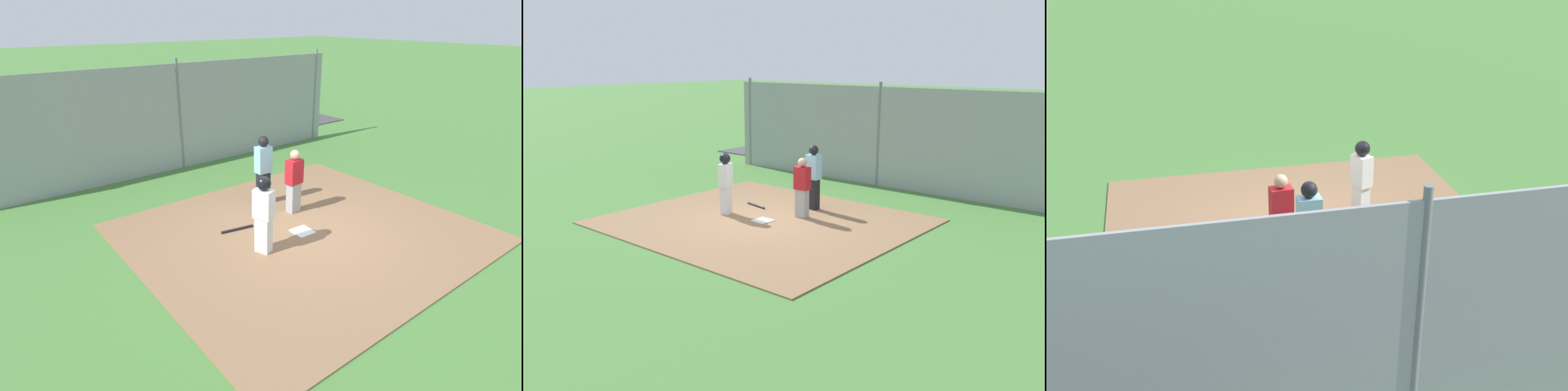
{
  "view_description": "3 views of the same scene",
  "coord_description": "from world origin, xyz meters",
  "views": [
    {
      "loc": [
        5.77,
        5.96,
        4.47
      ],
      "look_at": [
        0.64,
        -0.7,
        0.84
      ],
      "focal_mm": 28.76,
      "sensor_mm": 36.0,
      "label": 1
    },
    {
      "loc": [
        -9.25,
        10.08,
        4.06
      ],
      "look_at": [
        -0.38,
        -0.4,
        0.68
      ],
      "focal_mm": 38.45,
      "sensor_mm": 36.0,
      "label": 2
    },
    {
      "loc": [
        -2.48,
        -11.05,
        5.95
      ],
      "look_at": [
        0.02,
        -0.41,
        0.93
      ],
      "focal_mm": 46.71,
      "sensor_mm": 36.0,
      "label": 3
    }
  ],
  "objects": [
    {
      "name": "backstop_fence",
      "position": [
        0.0,
        -5.58,
        1.6
      ],
      "size": [
        12.0,
        0.1,
        3.35
      ],
      "color": "#93999E",
      "rests_on": "ground_plane"
    },
    {
      "name": "runner",
      "position": [
        1.2,
        0.12,
        0.96
      ],
      "size": [
        0.37,
        0.45,
        1.64
      ],
      "rotation": [
        0.0,
        0.0,
        3.48
      ],
      "color": "silver",
      "rests_on": "dirt_infield"
    },
    {
      "name": "dirt_infield",
      "position": [
        0.0,
        0.0,
        0.01
      ],
      "size": [
        7.2,
        6.4,
        0.03
      ],
      "primitive_type": "cube",
      "color": "#896647",
      "rests_on": "ground_plane"
    },
    {
      "name": "home_plate",
      "position": [
        0.0,
        0.0,
        0.04
      ],
      "size": [
        0.46,
        0.46,
        0.02
      ],
      "primitive_type": "cube",
      "rotation": [
        0.0,
        0.0,
        -0.05
      ],
      "color": "white",
      "rests_on": "dirt_infield"
    },
    {
      "name": "catcher",
      "position": [
        -0.55,
        -0.93,
        0.84
      ],
      "size": [
        0.4,
        0.29,
        1.57
      ],
      "rotation": [
        0.0,
        0.0,
        1.65
      ],
      "color": "#9E9EA3",
      "rests_on": "dirt_infield"
    },
    {
      "name": "ground_plane",
      "position": [
        0.0,
        0.0,
        0.0
      ],
      "size": [
        140.0,
        140.0,
        0.0
      ],
      "primitive_type": "plane",
      "color": "#477A38"
    },
    {
      "name": "umpire",
      "position": [
        -0.27,
        -1.77,
        0.97
      ],
      "size": [
        0.38,
        0.27,
        1.77
      ],
      "rotation": [
        0.0,
        0.0,
        1.55
      ],
      "color": "black",
      "rests_on": "dirt_infield"
    },
    {
      "name": "baseball_bat",
      "position": [
        1.11,
        -0.95,
        0.06
      ],
      "size": [
        0.76,
        0.2,
        0.06
      ],
      "primitive_type": "cylinder",
      "rotation": [
        0.0,
        1.57,
        2.95
      ],
      "color": "black",
      "rests_on": "dirt_infield"
    }
  ]
}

